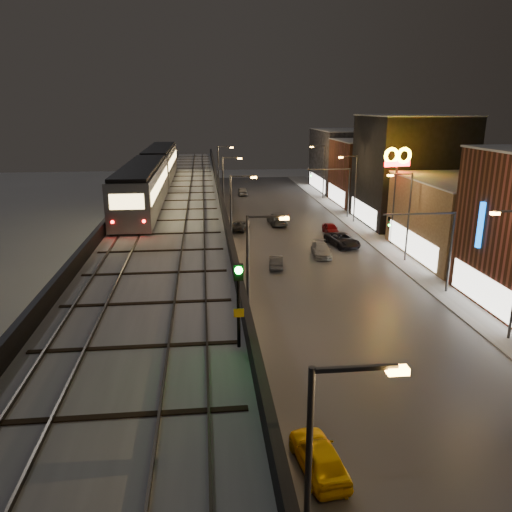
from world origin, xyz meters
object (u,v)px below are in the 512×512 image
car_onc_dark (342,240)px  car_onc_red (331,229)px  subway_train (153,172)px  car_onc_white (321,250)px  car_mid_dark (277,219)px  car_near_white (276,262)px  rail_signal (239,289)px  car_far_white (243,191)px  car_mid_silver (239,225)px  car_taxi (319,457)px

car_onc_dark → car_onc_red: size_ratio=1.36×
subway_train → car_onc_white: subway_train is taller
car_onc_red → car_onc_dark: bearing=-91.1°
car_mid_dark → car_onc_dark: size_ratio=1.00×
car_near_white → car_mid_dark: car_mid_dark is taller
car_mid_dark → car_onc_white: bearing=96.7°
subway_train → rail_signal: (6.40, -37.15, 0.43)m
car_mid_dark → car_onc_dark: car_mid_dark is taller
car_far_white → car_onc_white: car_far_white is taller
car_near_white → car_onc_dark: 10.91m
car_mid_silver → car_onc_red: bearing=-179.2°
subway_train → car_mid_dark: subway_train is taller
car_taxi → car_near_white: (2.25, 28.48, -0.11)m
rail_signal → car_near_white: 31.19m
rail_signal → car_far_white: bearing=85.4°
rail_signal → car_mid_silver: 46.24m
rail_signal → car_mid_dark: size_ratio=0.62×
car_onc_dark → subway_train: bearing=165.0°
rail_signal → car_mid_dark: 49.21m
car_far_white → car_onc_red: size_ratio=1.06×
car_onc_red → car_mid_silver: bearing=162.9°
car_far_white → car_onc_red: car_far_white is taller
car_taxi → car_onc_red: 42.38m
car_near_white → car_mid_silver: car_mid_silver is taller
rail_signal → car_mid_silver: (3.29, 45.37, -8.30)m
subway_train → car_taxi: size_ratio=9.21×
car_mid_silver → car_taxi: bearing=108.0°
car_mid_dark → car_mid_silver: bearing=22.0°
car_mid_silver → car_onc_dark: 14.22m
car_onc_white → car_mid_dark: bearing=104.5°
car_mid_silver → car_onc_white: (7.71, -12.58, 0.02)m
car_near_white → car_onc_dark: car_onc_dark is taller
car_onc_dark → car_taxi: bearing=-119.7°
car_mid_dark → car_far_white: 23.76m
car_onc_dark → car_onc_white: size_ratio=1.17×
car_onc_white → car_onc_red: 9.79m
rail_signal → car_onc_dark: size_ratio=0.62×
car_onc_dark → car_mid_silver: bearing=127.7°
subway_train → car_onc_dark: bearing=-2.3°
car_onc_red → car_near_white: bearing=-124.7°
rail_signal → car_onc_red: rail_signal is taller
car_mid_silver → car_onc_white: bearing=139.3°
car_far_white → car_mid_dark: bearing=98.2°
car_mid_dark → car_far_white: (-2.73, 23.60, -0.07)m
car_mid_dark → car_onc_white: car_mid_dark is taller
car_onc_white → car_taxi: bearing=-98.4°
car_taxi → car_mid_dark: size_ratio=0.80×
subway_train → car_far_white: (12.16, 34.23, -7.81)m
rail_signal → car_mid_dark: bearing=79.9°
car_near_white → car_onc_white: bearing=-140.9°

